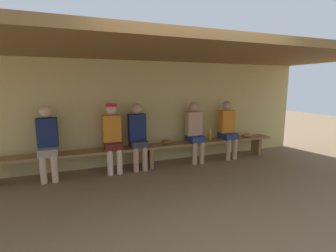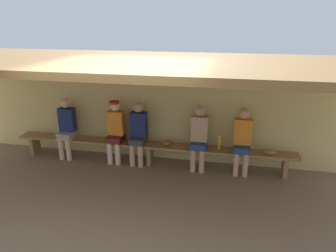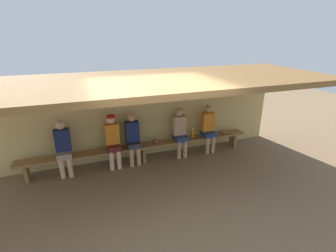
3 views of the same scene
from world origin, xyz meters
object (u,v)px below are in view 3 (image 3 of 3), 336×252
Objects in this scene: player_in_red at (208,127)px; baseball_glove_worn at (156,141)px; player_with_sunglasses at (180,130)px; water_bottle_green at (193,133)px; baseball_glove_dark_brown at (225,132)px; bench at (143,148)px; player_rightmost at (113,139)px; player_shirtless_tan at (63,146)px; player_in_white at (133,137)px.

player_in_red is 1.54m from baseball_glove_worn.
player_with_sunglasses is 0.43m from water_bottle_green.
player_with_sunglasses is 1.41m from baseball_glove_dark_brown.
player_with_sunglasses is (1.04, 0.00, 0.34)m from bench.
baseball_glove_dark_brown is (3.18, -0.03, -0.24)m from player_rightmost.
bench is 4.49× the size of player_shirtless_tan.
player_rightmost reaches higher than baseball_glove_dark_brown.
player_with_sunglasses is 5.56× the size of baseball_glove_dark_brown.
player_in_white reaches higher than bench.
player_shirtless_tan is 2.93m from player_with_sunglasses.
player_with_sunglasses reaches higher than bench.
player_in_white is at bearing 180.00° from player_with_sunglasses.
water_bottle_green is 1.12× the size of baseball_glove_dark_brown.
player_in_red is 0.99× the size of player_rightmost.
baseball_glove_worn is (-1.08, -0.01, -0.08)m from water_bottle_green.
baseball_glove_worn is at bearing -179.53° from water_bottle_green.
bench is at bearing -0.09° from player_shirtless_tan.
baseball_glove_dark_brown is at bearing -1.27° from player_with_sunglasses.
bench is 4.49× the size of player_in_red.
player_with_sunglasses is at bearing -0.02° from player_rightmost.
player_rightmost is at bearing -179.07° from water_bottle_green.
player_rightmost reaches higher than player_shirtless_tan.
bench is 1.46m from water_bottle_green.
player_in_white is 2.69m from baseball_glove_dark_brown.
water_bottle_green is at bearing 0.62° from player_shirtless_tan.
water_bottle_green is at bearing 175.42° from player_in_red.
player_in_white reaches higher than baseball_glove_dark_brown.
player_in_white is 0.66m from baseball_glove_worn.
player_in_red is at bearing -4.58° from water_bottle_green.
player_rightmost reaches higher than player_in_white.
player_in_white and player_in_red have the same top height.
player_shirtless_tan and player_in_red have the same top height.
water_bottle_green is (3.34, 0.04, -0.14)m from player_shirtless_tan.
baseball_glove_worn is (0.62, 0.03, -0.22)m from player_in_white.
player_rightmost reaches higher than bench.
player_shirtless_tan is (-1.64, 0.00, 0.00)m from player_in_white.
player_in_white and player_with_sunglasses have the same top height.
player_in_red reaches higher than bench.
player_shirtless_tan is 4.95× the size of water_bottle_green.
player_with_sunglasses is at bearing 0.00° from player_shirtless_tan.
baseball_glove_worn is at bearing 178.97° from player_in_red.
player_shirtless_tan is at bearing 180.00° from player_in_white.
water_bottle_green is at bearing 5.07° from player_with_sunglasses.
baseball_glove_dark_brown is 1.00× the size of baseball_glove_worn.
player_shirtless_tan reaches higher than water_bottle_green.
water_bottle_green is (1.44, 0.04, 0.20)m from bench.
player_rightmost is at bearing 179.98° from player_with_sunglasses.
player_in_white is 1.64m from player_shirtless_tan.
player_shirtless_tan is 1.00× the size of player_in_red.
player_shirtless_tan is at bearing 180.00° from player_in_red.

